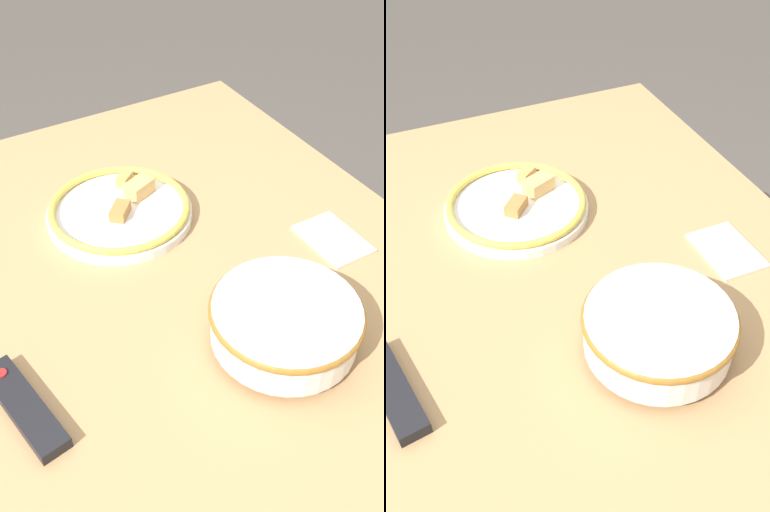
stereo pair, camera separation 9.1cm
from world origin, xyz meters
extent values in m
plane|color=#4C4742|center=(0.00, 0.00, 0.00)|extent=(8.00, 8.00, 0.00)
cube|color=tan|center=(0.00, 0.00, 0.74)|extent=(1.16, 1.09, 0.04)
cylinder|color=tan|center=(0.51, -0.47, 0.36)|extent=(0.06, 0.06, 0.72)
cylinder|color=silver|center=(-0.23, -0.14, 0.76)|extent=(0.10, 0.10, 0.01)
cylinder|color=silver|center=(-0.23, -0.14, 0.80)|extent=(0.22, 0.22, 0.07)
cylinder|color=#C67A33|center=(-0.23, -0.14, 0.80)|extent=(0.20, 0.20, 0.06)
torus|color=#936023|center=(-0.23, -0.14, 0.83)|extent=(0.23, 0.23, 0.01)
cylinder|color=white|center=(0.18, -0.06, 0.76)|extent=(0.28, 0.28, 0.02)
torus|color=gold|center=(0.18, -0.06, 0.78)|extent=(0.27, 0.27, 0.01)
cube|color=#B2753D|center=(0.16, -0.06, 0.78)|extent=(0.06, 0.05, 0.02)
cube|color=tan|center=(0.21, -0.12, 0.79)|extent=(0.06, 0.07, 0.03)
cube|color=tan|center=(0.25, -0.11, 0.78)|extent=(0.04, 0.04, 0.02)
cube|color=black|center=(-0.15, 0.24, 0.77)|extent=(0.19, 0.07, 0.02)
cube|color=beige|center=(-0.08, -0.37, 0.76)|extent=(0.13, 0.09, 0.01)
camera|label=1|loc=(-0.68, 0.28, 1.48)|focal=42.00mm
camera|label=2|loc=(-0.72, 0.20, 1.48)|focal=42.00mm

